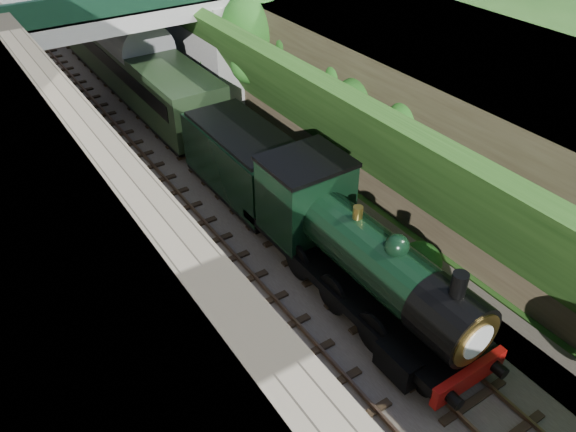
{
  "coord_description": "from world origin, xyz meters",
  "views": [
    {
      "loc": [
        -8.42,
        -4.43,
        13.64
      ],
      "look_at": [
        0.0,
        8.24,
        2.56
      ],
      "focal_mm": 35.0,
      "sensor_mm": 36.0,
      "label": 1
    }
  ],
  "objects_px": {
    "road_bridge": "(135,37)",
    "tree": "(256,29)",
    "tender": "(244,165)",
    "locomotive": "(357,255)"
  },
  "relations": [
    {
      "from": "tree",
      "to": "locomotive",
      "type": "xyz_separation_m",
      "value": [
        -4.71,
        -14.05,
        -2.75
      ]
    },
    {
      "from": "tree",
      "to": "locomotive",
      "type": "distance_m",
      "value": 15.07
    },
    {
      "from": "tree",
      "to": "locomotive",
      "type": "height_order",
      "value": "tree"
    },
    {
      "from": "locomotive",
      "to": "tender",
      "type": "distance_m",
      "value": 7.37
    },
    {
      "from": "tree",
      "to": "tender",
      "type": "xyz_separation_m",
      "value": [
        -4.71,
        -6.68,
        -3.03
      ]
    },
    {
      "from": "locomotive",
      "to": "tender",
      "type": "height_order",
      "value": "locomotive"
    },
    {
      "from": "tree",
      "to": "tender",
      "type": "relative_size",
      "value": 1.1
    },
    {
      "from": "road_bridge",
      "to": "tree",
      "type": "height_order",
      "value": "road_bridge"
    },
    {
      "from": "locomotive",
      "to": "road_bridge",
      "type": "bearing_deg",
      "value": 90.81
    },
    {
      "from": "road_bridge",
      "to": "tree",
      "type": "distance_m",
      "value": 6.4
    }
  ]
}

